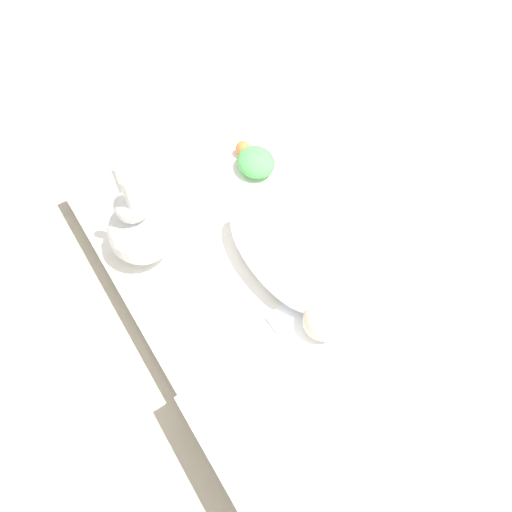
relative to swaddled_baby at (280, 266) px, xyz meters
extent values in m
plane|color=#B2A893|center=(0.13, 0.07, -0.21)|extent=(12.00, 12.00, 0.00)
cube|color=white|center=(0.13, 0.07, -0.14)|extent=(1.23, 0.77, 0.13)
cube|color=white|center=(-0.20, 0.02, -0.07)|extent=(0.21, 0.19, 0.02)
ellipsoid|color=white|center=(0.03, 0.00, 0.00)|extent=(0.44, 0.17, 0.16)
sphere|color=beige|center=(-0.22, 0.00, -0.01)|extent=(0.12, 0.12, 0.12)
cube|color=white|center=(-0.37, 0.30, -0.02)|extent=(0.36, 0.34, 0.12)
sphere|color=white|center=(0.33, 0.31, 0.03)|extent=(0.21, 0.21, 0.21)
sphere|color=white|center=(0.33, 0.31, 0.17)|extent=(0.11, 0.11, 0.11)
cylinder|color=white|center=(0.30, 0.31, 0.25)|extent=(0.03, 0.03, 0.11)
cylinder|color=white|center=(0.36, 0.31, 0.25)|extent=(0.03, 0.03, 0.11)
ellipsoid|color=#51B756|center=(0.42, -0.19, -0.04)|extent=(0.15, 0.13, 0.08)
sphere|color=orange|center=(0.51, -0.19, -0.04)|extent=(0.06, 0.06, 0.06)
camera|label=1|loc=(-0.61, 0.48, 1.33)|focal=35.00mm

